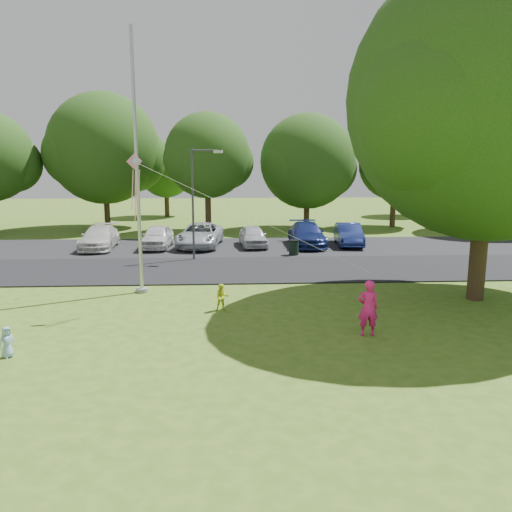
{
  "coord_description": "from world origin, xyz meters",
  "views": [
    {
      "loc": [
        -0.0,
        -14.46,
        5.03
      ],
      "look_at": [
        0.99,
        4.0,
        1.6
      ],
      "focal_mm": 35.0,
      "sensor_mm": 36.0,
      "label": 1
    }
  ],
  "objects_px": {
    "kite": "(143,179)",
    "trash_can": "(294,248)",
    "woman": "(368,308)",
    "child_yellow": "(222,297)",
    "big_tree": "(489,106)",
    "child_blue": "(7,342)",
    "street_lamp": "(197,194)",
    "flagpole": "(138,187)"
  },
  "relations": [
    {
      "from": "flagpole",
      "to": "street_lamp",
      "type": "distance_m",
      "value": 6.82
    },
    {
      "from": "big_tree",
      "to": "kite",
      "type": "relative_size",
      "value": 1.66
    },
    {
      "from": "flagpole",
      "to": "trash_can",
      "type": "bearing_deg",
      "value": 46.87
    },
    {
      "from": "flagpole",
      "to": "woman",
      "type": "bearing_deg",
      "value": -36.11
    },
    {
      "from": "woman",
      "to": "child_blue",
      "type": "relative_size",
      "value": 2.01
    },
    {
      "from": "street_lamp",
      "to": "big_tree",
      "type": "height_order",
      "value": "big_tree"
    },
    {
      "from": "flagpole",
      "to": "child_blue",
      "type": "relative_size",
      "value": 11.89
    },
    {
      "from": "child_blue",
      "to": "child_yellow",
      "type": "bearing_deg",
      "value": -13.85
    },
    {
      "from": "flagpole",
      "to": "big_tree",
      "type": "height_order",
      "value": "big_tree"
    },
    {
      "from": "street_lamp",
      "to": "big_tree",
      "type": "bearing_deg",
      "value": -29.63
    },
    {
      "from": "flagpole",
      "to": "woman",
      "type": "distance_m",
      "value": 9.92
    },
    {
      "from": "street_lamp",
      "to": "child_blue",
      "type": "height_order",
      "value": "street_lamp"
    },
    {
      "from": "street_lamp",
      "to": "big_tree",
      "type": "distance_m",
      "value": 14.09
    },
    {
      "from": "street_lamp",
      "to": "trash_can",
      "type": "xyz_separation_m",
      "value": [
        5.2,
        0.99,
        -3.06
      ]
    },
    {
      "from": "big_tree",
      "to": "child_blue",
      "type": "bearing_deg",
      "value": -162.03
    },
    {
      "from": "trash_can",
      "to": "kite",
      "type": "xyz_separation_m",
      "value": [
        -6.36,
        -10.23,
        4.09
      ]
    },
    {
      "from": "flagpole",
      "to": "big_tree",
      "type": "relative_size",
      "value": 0.81
    },
    {
      "from": "flagpole",
      "to": "woman",
      "type": "relative_size",
      "value": 5.91
    },
    {
      "from": "big_tree",
      "to": "street_lamp",
      "type": "bearing_deg",
      "value": 142.29
    },
    {
      "from": "street_lamp",
      "to": "kite",
      "type": "bearing_deg",
      "value": -89.06
    },
    {
      "from": "flagpole",
      "to": "child_yellow",
      "type": "relative_size",
      "value": 10.52
    },
    {
      "from": "trash_can",
      "to": "child_yellow",
      "type": "height_order",
      "value": "child_yellow"
    },
    {
      "from": "flagpole",
      "to": "street_lamp",
      "type": "height_order",
      "value": "flagpole"
    },
    {
      "from": "child_blue",
      "to": "kite",
      "type": "relative_size",
      "value": 0.11
    },
    {
      "from": "flagpole",
      "to": "child_blue",
      "type": "bearing_deg",
      "value": -109.53
    },
    {
      "from": "woman",
      "to": "child_blue",
      "type": "bearing_deg",
      "value": 8.05
    },
    {
      "from": "street_lamp",
      "to": "child_blue",
      "type": "distance_m",
      "value": 14.21
    },
    {
      "from": "trash_can",
      "to": "woman",
      "type": "xyz_separation_m",
      "value": [
        0.51,
        -13.03,
        0.4
      ]
    },
    {
      "from": "kite",
      "to": "trash_can",
      "type": "bearing_deg",
      "value": 58.45
    },
    {
      "from": "flagpole",
      "to": "street_lamp",
      "type": "bearing_deg",
      "value": 74.26
    },
    {
      "from": "woman",
      "to": "trash_can",
      "type": "bearing_deg",
      "value": -86.46
    },
    {
      "from": "street_lamp",
      "to": "child_yellow",
      "type": "distance_m",
      "value": 9.83
    },
    {
      "from": "child_blue",
      "to": "flagpole",
      "type": "bearing_deg",
      "value": 21.23
    },
    {
      "from": "child_yellow",
      "to": "child_blue",
      "type": "relative_size",
      "value": 1.13
    },
    {
      "from": "woman",
      "to": "child_yellow",
      "type": "bearing_deg",
      "value": -31.46
    },
    {
      "from": "trash_can",
      "to": "woman",
      "type": "relative_size",
      "value": 0.53
    },
    {
      "from": "flagpole",
      "to": "child_yellow",
      "type": "bearing_deg",
      "value": -40.22
    },
    {
      "from": "trash_can",
      "to": "big_tree",
      "type": "height_order",
      "value": "big_tree"
    },
    {
      "from": "trash_can",
      "to": "child_blue",
      "type": "distance_m",
      "value": 17.04
    },
    {
      "from": "trash_can",
      "to": "kite",
      "type": "bearing_deg",
      "value": -121.85
    },
    {
      "from": "street_lamp",
      "to": "trash_can",
      "type": "bearing_deg",
      "value": 18.82
    },
    {
      "from": "flagpole",
      "to": "child_blue",
      "type": "height_order",
      "value": "flagpole"
    }
  ]
}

